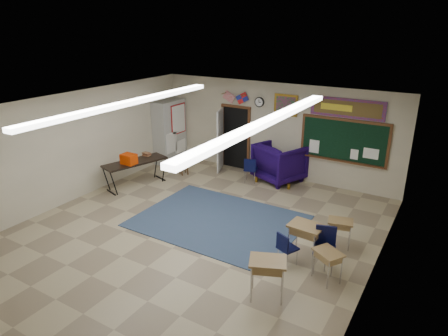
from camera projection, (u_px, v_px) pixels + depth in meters
The scene contains 24 objects.
floor at pixel (194, 232), 9.55m from camera, with size 9.00×9.00×0.00m, color tan.
back_wall at pixel (275, 130), 12.64m from camera, with size 8.00×0.04×3.00m, color beige.
left_wall at pixel (73, 147), 10.97m from camera, with size 0.04×9.00×3.00m, color beige.
right_wall at pixel (376, 216), 7.09m from camera, with size 0.04×9.00×3.00m, color beige.
ceiling at pixel (190, 109), 8.51m from camera, with size 8.00×9.00×0.04m, color beige.
area_rug at pixel (218, 221), 10.09m from camera, with size 4.00×3.00×0.02m, color #303E5C.
fluorescent_strips at pixel (190, 111), 8.53m from camera, with size 3.86×6.00×0.10m, color white, non-canonical shape.
doorway at pixel (231, 138), 13.40m from camera, with size 1.10×0.89×2.16m.
chalkboard at pixel (343, 142), 11.55m from camera, with size 2.55×0.14×1.30m.
bulletin_board at pixel (347, 108), 11.22m from camera, with size 2.10×0.05×0.55m.
framed_art_print at pixel (286, 105), 12.15m from camera, with size 0.75×0.05×0.65m.
wall_clock at pixel (259, 102), 12.59m from camera, with size 0.32×0.05×0.32m.
wall_flags at pixel (236, 96), 12.93m from camera, with size 1.16×0.06×0.70m, color red, non-canonical shape.
storage_cabinet at pixel (170, 131), 14.06m from camera, with size 0.59×1.25×2.20m.
wingback_armchair at pixel (280, 162), 12.49m from camera, with size 1.29×1.32×1.20m, color #140539.
student_chair_reading at pixel (251, 170), 12.42m from camera, with size 0.40×0.40×0.81m, color black, non-canonical shape.
student_chair_desk_a at pixel (288, 249), 8.18m from camera, with size 0.37×0.37×0.74m, color black, non-canonical shape.
student_chair_desk_b at pixel (324, 251), 7.94m from camera, with size 0.46×0.46×0.92m, color black, non-canonical shape.
student_desk_front_left at pixel (305, 240), 8.32m from camera, with size 0.72×0.56×0.82m.
student_desk_front_right at pixel (339, 232), 8.87m from camera, with size 0.61×0.51×0.64m.
student_desk_back_left at pixel (267, 277), 7.18m from camera, with size 0.79×0.71×0.79m.
student_desk_back_right at pixel (327, 264), 7.68m from camera, with size 0.67×0.62×0.64m.
folding_table at pixel (136, 172), 12.11m from camera, with size 1.19×2.03×1.09m.
wooden_stool at pixel (184, 165), 13.08m from camera, with size 0.36×0.36×0.64m.
Camera 1 is at (4.98, -6.83, 4.76)m, focal length 32.00 mm.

